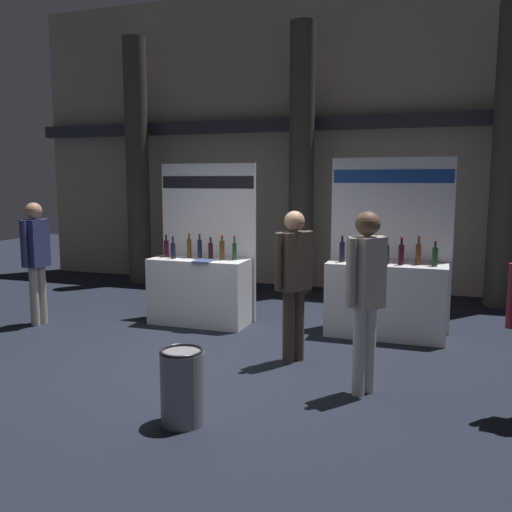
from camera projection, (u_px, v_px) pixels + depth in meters
name	position (u px, v px, depth m)	size (l,w,h in m)	color
ground_plane	(205.00, 365.00, 6.25)	(24.00, 24.00, 0.00)	black
hall_colonnade	(310.00, 143.00, 10.51)	(11.81, 1.11, 5.68)	tan
exhibitor_booth_0	(201.00, 283.00, 8.04)	(1.49, 0.71, 2.33)	white
exhibitor_booth_1	(386.00, 291.00, 7.37)	(1.63, 0.66, 2.39)	white
trash_bin	(183.00, 386.00, 4.72)	(0.38, 0.38, 0.66)	slate
visitor_2	(366.00, 287.00, 5.28)	(0.38, 0.39, 1.79)	silver
visitor_5	(294.00, 273.00, 6.25)	(0.38, 0.49, 1.74)	#47382D
visitor_7	(36.00, 253.00, 7.87)	(0.27, 0.48, 1.77)	#ADA393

